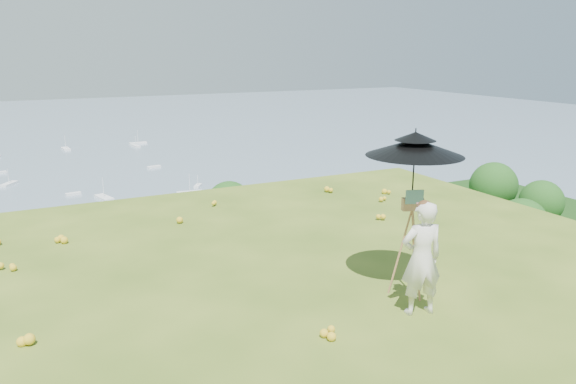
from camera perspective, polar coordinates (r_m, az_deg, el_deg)
ground at (r=7.58m, az=0.90°, el=-12.25°), size 14.00×14.00×0.00m
shoreline_tier at (r=90.14m, az=-22.29°, el=-12.73°), size 170.00×28.00×8.00m
bay_water at (r=248.86m, az=-25.53°, el=4.29°), size 700.00×700.00×0.00m
slope_trees at (r=45.06m, az=-20.50°, el=-10.73°), size 110.00×50.00×6.00m
harbor_town at (r=87.49m, az=-22.70°, el=-8.92°), size 110.00×22.00×5.00m
wildflowers at (r=7.75m, az=0.03°, el=-11.11°), size 10.00×10.50×0.12m
painter at (r=7.49m, az=13.41°, el=-6.58°), size 0.63×0.48×1.54m
field_easel at (r=8.04m, az=12.33°, el=-5.02°), size 0.74×0.74×1.54m
sun_umbrella at (r=7.79m, az=12.65°, el=2.34°), size 1.57×1.57×1.10m
painter_cap at (r=7.26m, az=13.74°, el=-1.21°), size 0.23×0.26×0.10m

